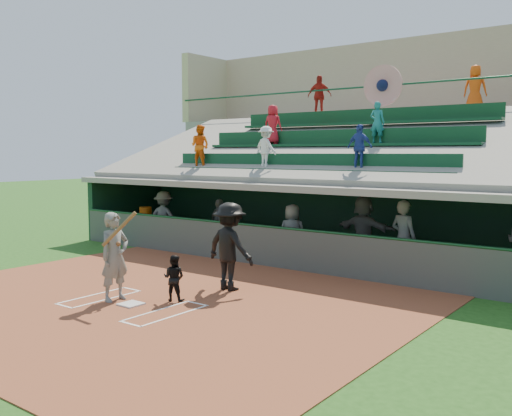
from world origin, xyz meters
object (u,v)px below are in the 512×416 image
Objects in this scene: home_plate at (131,304)px; catcher at (174,278)px; batter_at_plate at (115,256)px; white_table at (145,229)px; water_cooler at (146,213)px.

catcher is at bearing 59.06° from home_plate.
home_plate is 1.08m from batter_at_plate.
batter_at_plate is 8.36m from white_table.
batter_at_plate is 1.33m from catcher.
catcher reaches higher than home_plate.
home_plate is 0.44× the size of catcher.
batter_at_plate reaches higher than catcher.
batter_at_plate is at bearing -46.39° from water_cooler.
home_plate is 1.03m from catcher.
home_plate is 8.77m from white_table.
batter_at_plate is 4.52× the size of water_cooler.
batter_at_plate is at bearing 15.28° from catcher.
water_cooler is (-6.29, 6.08, 0.98)m from home_plate.
batter_at_plate reaches higher than home_plate.
home_plate is at bearing -60.11° from white_table.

